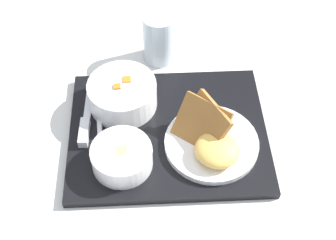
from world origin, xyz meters
name	(u,v)px	position (x,y,z in m)	size (l,w,h in m)	color
ground_plane	(168,135)	(0.00, 0.00, 0.00)	(4.00, 4.00, 0.00)	silver
serving_tray	(168,132)	(0.00, 0.00, 0.01)	(0.43, 0.36, 0.02)	black
bowl_salad	(122,93)	(-0.08, 0.08, 0.05)	(0.14, 0.14, 0.06)	white
bowl_soup	(122,156)	(-0.10, -0.06, 0.04)	(0.11, 0.11, 0.05)	white
plate_main	(211,141)	(0.07, -0.06, 0.04)	(0.18, 0.18, 0.09)	white
knife	(85,125)	(-0.16, 0.03, 0.02)	(0.05, 0.18, 0.02)	silver
spoon	(99,118)	(-0.13, 0.05, 0.02)	(0.03, 0.14, 0.01)	silver
glass_water	(159,40)	(0.02, 0.22, 0.05)	(0.07, 0.07, 0.12)	silver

